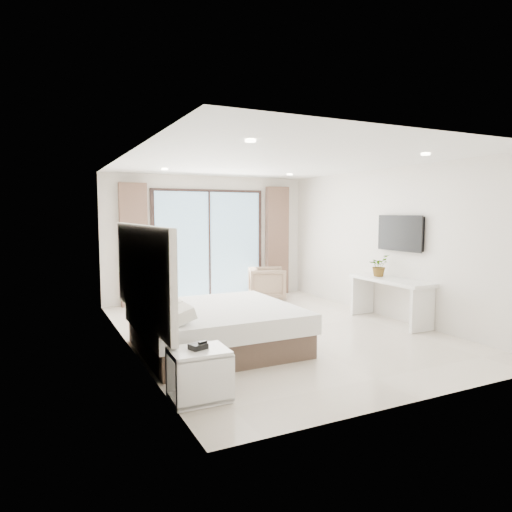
# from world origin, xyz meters

# --- Properties ---
(ground) EXTENTS (6.20, 6.20, 0.00)m
(ground) POSITION_xyz_m (0.00, 0.00, 0.00)
(ground) COLOR beige
(ground) RESTS_ON ground
(room_shell) EXTENTS (4.62, 6.22, 2.72)m
(room_shell) POSITION_xyz_m (-0.20, 0.68, 1.58)
(room_shell) COLOR silver
(room_shell) RESTS_ON ground
(bed) EXTENTS (2.12, 2.02, 0.73)m
(bed) POSITION_xyz_m (-1.25, -0.54, 0.31)
(bed) COLOR brown
(bed) RESTS_ON ground
(nightstand) EXTENTS (0.59, 0.49, 0.52)m
(nightstand) POSITION_xyz_m (-2.02, -2.09, 0.26)
(nightstand) COLOR white
(nightstand) RESTS_ON ground
(phone) EXTENTS (0.20, 0.18, 0.06)m
(phone) POSITION_xyz_m (-2.02, -2.08, 0.56)
(phone) COLOR black
(phone) RESTS_ON nightstand
(console_desk) EXTENTS (0.51, 1.64, 0.77)m
(console_desk) POSITION_xyz_m (2.04, -0.40, 0.57)
(console_desk) COLOR white
(console_desk) RESTS_ON ground
(plant) EXTENTS (0.47, 0.49, 0.30)m
(plant) POSITION_xyz_m (2.04, -0.10, 0.92)
(plant) COLOR #33662D
(plant) RESTS_ON console_desk
(armchair) EXTENTS (0.93, 0.96, 0.78)m
(armchair) POSITION_xyz_m (1.09, 2.40, 0.39)
(armchair) COLOR #90745E
(armchair) RESTS_ON ground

